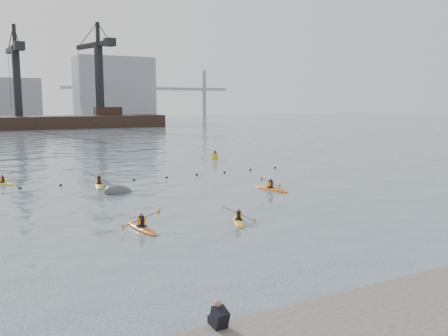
{
  "coord_description": "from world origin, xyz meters",
  "views": [
    {
      "loc": [
        -11.29,
        -16.77,
        6.72
      ],
      "look_at": [
        2.0,
        7.8,
        2.8
      ],
      "focal_mm": 38.0,
      "sensor_mm": 36.0,
      "label": 1
    }
  ],
  "objects_px": {
    "kayaker_1": "(239,221)",
    "kayaker_5": "(3,183)",
    "mooring_buoy": "(119,192)",
    "nav_buoy": "(215,156)",
    "kayaker_4": "(271,189)",
    "kayaker_0": "(142,228)",
    "kayaker_3": "(99,185)"
  },
  "relations": [
    {
      "from": "kayaker_1",
      "to": "kayaker_5",
      "type": "height_order",
      "value": "kayaker_1"
    },
    {
      "from": "mooring_buoy",
      "to": "nav_buoy",
      "type": "bearing_deg",
      "value": 43.15
    },
    {
      "from": "kayaker_4",
      "to": "kayaker_0",
      "type": "bearing_deg",
      "value": 11.85
    },
    {
      "from": "kayaker_4",
      "to": "kayaker_5",
      "type": "distance_m",
      "value": 21.96
    },
    {
      "from": "kayaker_0",
      "to": "kayaker_4",
      "type": "relative_size",
      "value": 1.0
    },
    {
      "from": "mooring_buoy",
      "to": "nav_buoy",
      "type": "height_order",
      "value": "nav_buoy"
    },
    {
      "from": "kayaker_0",
      "to": "kayaker_4",
      "type": "bearing_deg",
      "value": 19.86
    },
    {
      "from": "kayaker_0",
      "to": "kayaker_3",
      "type": "height_order",
      "value": "kayaker_3"
    },
    {
      "from": "kayaker_0",
      "to": "kayaker_1",
      "type": "bearing_deg",
      "value": -18.85
    },
    {
      "from": "kayaker_5",
      "to": "nav_buoy",
      "type": "height_order",
      "value": "nav_buoy"
    },
    {
      "from": "kayaker_4",
      "to": "nav_buoy",
      "type": "xyz_separation_m",
      "value": [
        5.11,
        19.23,
        0.29
      ]
    },
    {
      "from": "mooring_buoy",
      "to": "nav_buoy",
      "type": "xyz_separation_m",
      "value": [
        15.69,
        14.71,
        0.39
      ]
    },
    {
      "from": "kayaker_3",
      "to": "mooring_buoy",
      "type": "bearing_deg",
      "value": -67.9
    },
    {
      "from": "kayaker_5",
      "to": "kayaker_4",
      "type": "bearing_deg",
      "value": -67.19
    },
    {
      "from": "kayaker_0",
      "to": "mooring_buoy",
      "type": "height_order",
      "value": "kayaker_0"
    },
    {
      "from": "kayaker_4",
      "to": "mooring_buoy",
      "type": "height_order",
      "value": "kayaker_4"
    },
    {
      "from": "kayaker_0",
      "to": "kayaker_5",
      "type": "xyz_separation_m",
      "value": [
        -5.54,
        18.86,
        -0.01
      ]
    },
    {
      "from": "nav_buoy",
      "to": "kayaker_0",
      "type": "bearing_deg",
      "value": -124.56
    },
    {
      "from": "kayaker_1",
      "to": "nav_buoy",
      "type": "relative_size",
      "value": 2.17
    },
    {
      "from": "kayaker_3",
      "to": "mooring_buoy",
      "type": "relative_size",
      "value": 1.52
    },
    {
      "from": "kayaker_5",
      "to": "kayaker_1",
      "type": "bearing_deg",
      "value": -93.58
    },
    {
      "from": "kayaker_1",
      "to": "kayaker_4",
      "type": "relative_size",
      "value": 0.84
    },
    {
      "from": "kayaker_1",
      "to": "kayaker_4",
      "type": "distance_m",
      "value": 10.23
    },
    {
      "from": "kayaker_4",
      "to": "kayaker_3",
      "type": "bearing_deg",
      "value": -50.44
    },
    {
      "from": "kayaker_3",
      "to": "nav_buoy",
      "type": "relative_size",
      "value": 2.7
    },
    {
      "from": "kayaker_3",
      "to": "kayaker_4",
      "type": "distance_m",
      "value": 13.75
    },
    {
      "from": "kayaker_1",
      "to": "kayaker_5",
      "type": "distance_m",
      "value": 22.75
    },
    {
      "from": "kayaker_3",
      "to": "kayaker_4",
      "type": "height_order",
      "value": "kayaker_3"
    },
    {
      "from": "kayaker_1",
      "to": "nav_buoy",
      "type": "bearing_deg",
      "value": 90.13
    },
    {
      "from": "kayaker_1",
      "to": "kayaker_3",
      "type": "relative_size",
      "value": 0.81
    },
    {
      "from": "kayaker_1",
      "to": "mooring_buoy",
      "type": "distance_m",
      "value": 12.36
    },
    {
      "from": "kayaker_4",
      "to": "kayaker_5",
      "type": "xyz_separation_m",
      "value": [
        -17.95,
        12.66,
        -0.02
      ]
    }
  ]
}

